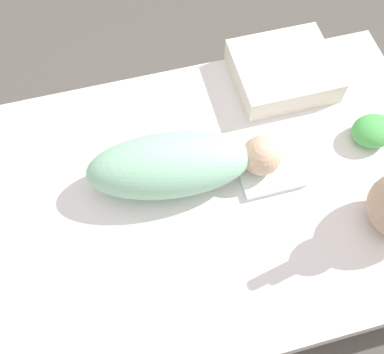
% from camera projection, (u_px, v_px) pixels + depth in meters
% --- Properties ---
extents(ground_plane, '(12.00, 12.00, 0.00)m').
position_uv_depth(ground_plane, '(211.00, 216.00, 1.54)').
color(ground_plane, '#514C47').
extents(bed_mattress, '(1.46, 0.97, 0.20)m').
position_uv_depth(bed_mattress, '(212.00, 204.00, 1.45)').
color(bed_mattress, white).
rests_on(bed_mattress, ground_plane).
extents(burp_cloth, '(0.19, 0.17, 0.02)m').
position_uv_depth(burp_cloth, '(268.00, 168.00, 1.38)').
color(burp_cloth, white).
rests_on(burp_cloth, bed_mattress).
extents(swaddled_baby, '(0.59, 0.26, 0.17)m').
position_uv_depth(swaddled_baby, '(178.00, 164.00, 1.31)').
color(swaddled_baby, '#99D6B2').
rests_on(swaddled_baby, bed_mattress).
extents(pillow, '(0.33, 0.29, 0.09)m').
position_uv_depth(pillow, '(283.00, 71.00, 1.51)').
color(pillow, white).
rests_on(pillow, bed_mattress).
extents(turtle_plush, '(0.18, 0.12, 0.08)m').
position_uv_depth(turtle_plush, '(376.00, 130.00, 1.41)').
color(turtle_plush, '#51B756').
rests_on(turtle_plush, bed_mattress).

